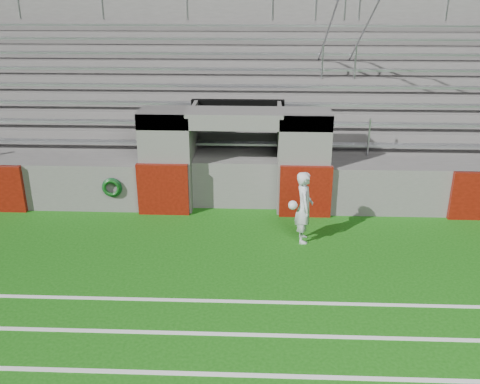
{
  "coord_description": "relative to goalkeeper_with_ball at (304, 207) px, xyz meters",
  "views": [
    {
      "loc": [
        0.66,
        -9.54,
        5.67
      ],
      "look_at": [
        0.2,
        1.8,
        1.1
      ],
      "focal_mm": 40.0,
      "sensor_mm": 36.0,
      "label": 1
    }
  ],
  "objects": [
    {
      "name": "stadium_structure",
      "position": [
        -1.65,
        6.38,
        0.65
      ],
      "size": [
        26.0,
        8.48,
        5.42
      ],
      "color": "#5B5957",
      "rests_on": "ground"
    },
    {
      "name": "hose_coil",
      "position": [
        -4.76,
        1.34,
        -0.13
      ],
      "size": [
        0.52,
        0.14,
        0.52
      ],
      "color": "#0B3B19",
      "rests_on": "ground"
    },
    {
      "name": "goalkeeper_with_ball",
      "position": [
        0.0,
        0.0,
        0.0
      ],
      "size": [
        0.57,
        0.62,
        1.68
      ],
      "color": "silver",
      "rests_on": "ground"
    },
    {
      "name": "ground",
      "position": [
        -1.65,
        -1.59,
        -0.84
      ],
      "size": [
        90.0,
        90.0,
        0.0
      ],
      "primitive_type": "plane",
      "color": "#15530D",
      "rests_on": "ground"
    }
  ]
}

